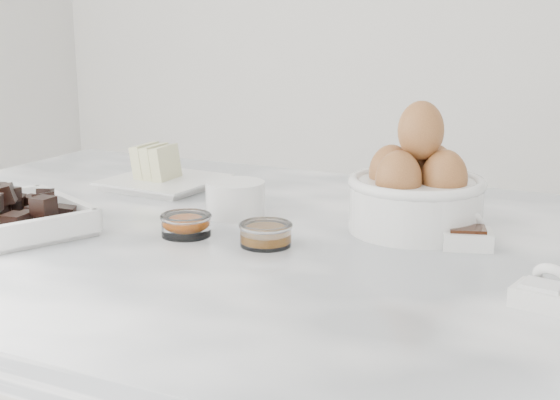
# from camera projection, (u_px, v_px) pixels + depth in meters

# --- Properties ---
(marble_slab) EXTENTS (1.20, 0.80, 0.04)m
(marble_slab) POSITION_uv_depth(u_px,v_px,m) (255.00, 249.00, 0.98)
(marble_slab) COLOR white
(marble_slab) RESTS_ON cabinet
(chocolate_dish) EXTENTS (0.24, 0.21, 0.05)m
(chocolate_dish) POSITION_uv_depth(u_px,v_px,m) (17.00, 213.00, 0.99)
(chocolate_dish) COLOR white
(chocolate_dish) RESTS_ON marble_slab
(butter_plate) EXTENTS (0.17, 0.17, 0.07)m
(butter_plate) POSITION_uv_depth(u_px,v_px,m) (162.00, 173.00, 1.24)
(butter_plate) COLOR white
(butter_plate) RESTS_ON marble_slab
(sugar_ramekin) EXTENTS (0.08, 0.08, 0.05)m
(sugar_ramekin) POSITION_uv_depth(u_px,v_px,m) (235.00, 197.00, 1.06)
(sugar_ramekin) COLOR white
(sugar_ramekin) RESTS_ON marble_slab
(egg_bowl) EXTENTS (0.17, 0.17, 0.17)m
(egg_bowl) POSITION_uv_depth(u_px,v_px,m) (416.00, 190.00, 0.98)
(egg_bowl) COLOR white
(egg_bowl) RESTS_ON marble_slab
(honey_bowl) EXTENTS (0.07, 0.07, 0.03)m
(honey_bowl) POSITION_uv_depth(u_px,v_px,m) (266.00, 234.00, 0.93)
(honey_bowl) COLOR white
(honey_bowl) RESTS_ON marble_slab
(zest_bowl) EXTENTS (0.07, 0.07, 0.03)m
(zest_bowl) POSITION_uv_depth(u_px,v_px,m) (186.00, 224.00, 0.97)
(zest_bowl) COLOR white
(zest_bowl) RESTS_ON marble_slab
(vanilla_spoon) EXTENTS (0.07, 0.08, 0.04)m
(vanilla_spoon) POSITION_uv_depth(u_px,v_px,m) (467.00, 234.00, 0.93)
(vanilla_spoon) COLOR white
(vanilla_spoon) RESTS_ON marble_slab
(salt_spoon) EXTENTS (0.06, 0.07, 0.04)m
(salt_spoon) POSITION_uv_depth(u_px,v_px,m) (545.00, 291.00, 0.74)
(salt_spoon) COLOR white
(salt_spoon) RESTS_ON marble_slab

